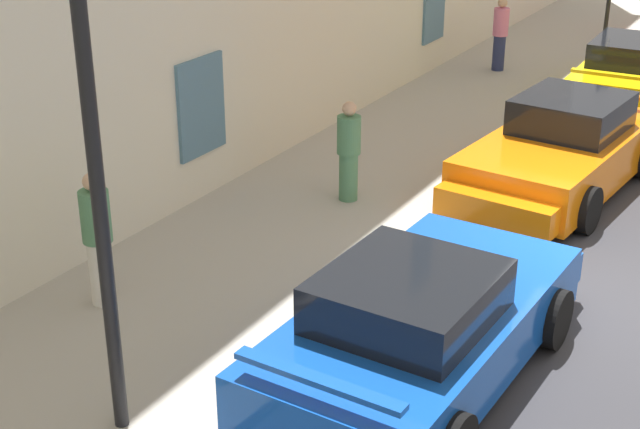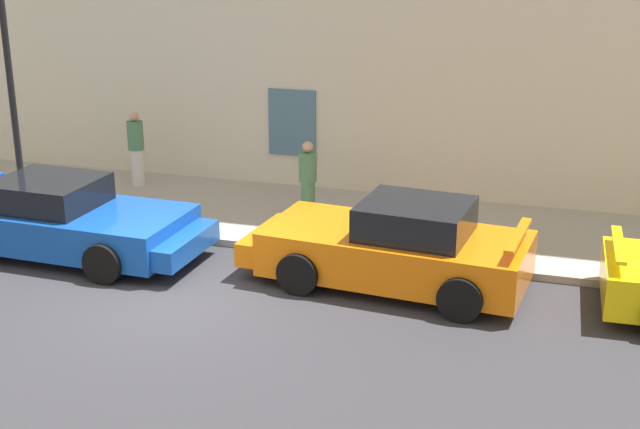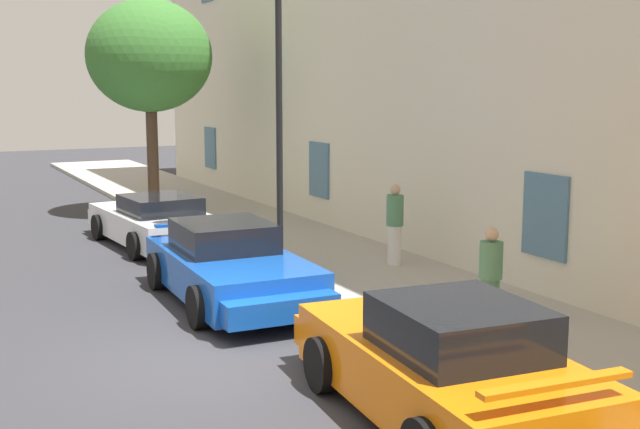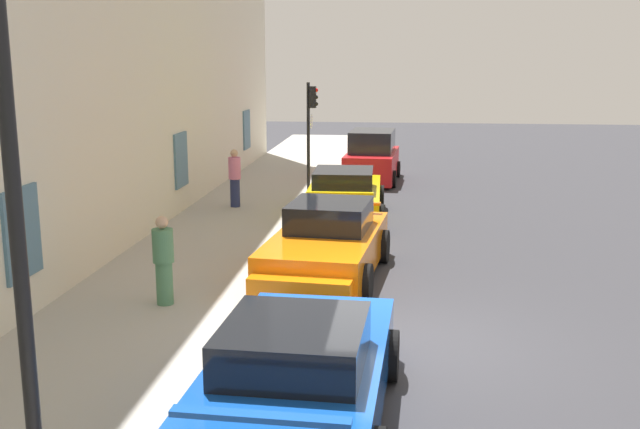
{
  "view_description": "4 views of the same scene",
  "coord_description": "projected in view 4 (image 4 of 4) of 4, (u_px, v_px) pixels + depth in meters",
  "views": [
    {
      "loc": [
        -10.74,
        -1.96,
        5.7
      ],
      "look_at": [
        -1.63,
        3.3,
        1.1
      ],
      "focal_mm": 51.86,
      "sensor_mm": 36.0,
      "label": 1
    },
    {
      "loc": [
        6.12,
        -11.82,
        5.9
      ],
      "look_at": [
        1.91,
        2.13,
        0.98
      ],
      "focal_mm": 48.99,
      "sensor_mm": 36.0,
      "label": 2
    },
    {
      "loc": [
        10.71,
        -3.7,
        3.9
      ],
      "look_at": [
        -0.83,
        2.25,
        1.81
      ],
      "focal_mm": 45.31,
      "sensor_mm": 36.0,
      "label": 3
    },
    {
      "loc": [
        -11.1,
        0.21,
        4.4
      ],
      "look_at": [
        1.09,
        1.58,
        1.79
      ],
      "focal_mm": 41.8,
      "sensor_mm": 36.0,
      "label": 4
    }
  ],
  "objects": [
    {
      "name": "traffic_light",
      "position": [
        311.0,
        119.0,
        23.02
      ],
      "size": [
        0.44,
        0.36,
        3.49
      ],
      "color": "black",
      "rests_on": "sidewalk"
    },
    {
      "name": "sportscar_white_middle",
      "position": [
        325.0,
        248.0,
        14.87
      ],
      "size": [
        4.94,
        2.5,
        1.5
      ],
      "color": "orange",
      "rests_on": "ground"
    },
    {
      "name": "sportscar_tail_end",
      "position": [
        344.0,
        195.0,
        20.65
      ],
      "size": [
        5.06,
        2.29,
        1.42
      ],
      "color": "yellow",
      "rests_on": "ground"
    },
    {
      "name": "sportscar_yellow_flank",
      "position": [
        302.0,
        369.0,
        9.17
      ],
      "size": [
        4.97,
        2.41,
        1.41
      ],
      "color": "#144CB2",
      "rests_on": "ground"
    },
    {
      "name": "pedestrian_strolling",
      "position": [
        164.0,
        260.0,
        12.93
      ],
      "size": [
        0.44,
        0.44,
        1.58
      ],
      "color": "#4C7F59",
      "rests_on": "sidewalk"
    },
    {
      "name": "street_lamp",
      "position": [
        51.0,
        76.0,
        6.09
      ],
      "size": [
        0.44,
        1.42,
        5.98
      ],
      "color": "black",
      "rests_on": "sidewalk"
    },
    {
      "name": "hatchback_parked",
      "position": [
        372.0,
        159.0,
        26.6
      ],
      "size": [
        3.88,
        2.03,
        1.84
      ],
      "color": "red",
      "rests_on": "ground"
    },
    {
      "name": "ground_plane",
      "position": [
        412.0,
        343.0,
        11.68
      ],
      "size": [
        80.0,
        80.0,
        0.0
      ],
      "primitive_type": "plane",
      "color": "#333338"
    },
    {
      "name": "pedestrian_bystander",
      "position": [
        235.0,
        178.0,
        21.39
      ],
      "size": [
        0.49,
        0.49,
        1.67
      ],
      "color": "navy",
      "rests_on": "sidewalk"
    },
    {
      "name": "sidewalk",
      "position": [
        139.0,
        327.0,
        12.15
      ],
      "size": [
        60.0,
        3.81,
        0.14
      ],
      "primitive_type": "cube",
      "color": "#A8A399",
      "rests_on": "ground"
    }
  ]
}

